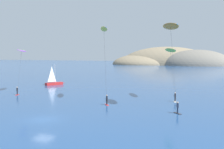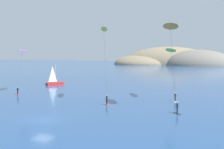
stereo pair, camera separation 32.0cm
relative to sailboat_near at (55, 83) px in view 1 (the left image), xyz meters
name	(u,v)px [view 1 (the left image)]	position (x,y,z in m)	size (l,w,h in m)	color
ground_plane	(43,120)	(20.80, -36.03, -0.64)	(600.00, 600.00, 0.00)	navy
headland_island	(166,65)	(3.70, 158.88, -0.64)	(94.39, 53.80, 28.66)	#84755B
sailboat_near	(55,83)	(0.00, 0.00, 0.00)	(3.94, 5.56, 5.70)	#B22323
kitesurfer_yellow	(104,35)	(22.91, -20.29, 11.20)	(4.40, 7.01, 13.32)	red
kitesurfer_lime	(171,54)	(33.54, -13.51, 7.88)	(3.67, 6.90, 9.62)	silver
kitesurfer_purple	(21,53)	(1.27, -15.49, 7.98)	(4.13, 7.64, 9.56)	red
kitesurfer_orange	(171,32)	(35.06, -23.40, 11.21)	(4.31, 6.41, 13.17)	#2D2D33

